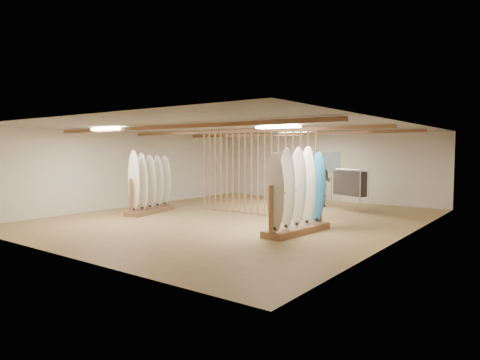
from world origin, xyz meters
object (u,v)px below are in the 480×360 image
Objects in this scene: rack_left at (150,193)px; shopper_a at (277,179)px; shopper_b at (320,178)px; clothing_rack_a at (303,180)px; rack_right at (297,204)px; clothing_rack_b at (350,183)px.

rack_left is 5.64m from shopper_a.
shopper_b is (3.88, 4.92, 0.37)m from rack_left.
shopper_b reaches higher than clothing_rack_a.
shopper_b is (-1.85, 5.05, 0.33)m from rack_right.
clothing_rack_a is at bearing 122.49° from rack_right.
clothing_rack_b is 0.81× the size of shopper_a.
clothing_rack_a is at bearing -164.36° from shopper_a.
rack_left reaches higher than shopper_a.
rack_right is 1.09× the size of shopper_b.
rack_left is 6.89m from clothing_rack_b.
clothing_rack_a is at bearing 147.12° from shopper_b.
rack_left is at bearing -101.84° from clothing_rack_a.
rack_left is at bearing -115.46° from clothing_rack_b.
clothing_rack_a is 2.74m from clothing_rack_b.
clothing_rack_b is at bearing 101.40° from rack_right.
clothing_rack_a is at bearing 51.09° from rack_left.
shopper_a is at bearing 131.54° from rack_right.
shopper_a is 2.21m from shopper_b.
shopper_b is (-1.37, 0.48, 0.09)m from clothing_rack_b.
rack_left reaches higher than clothing_rack_b.
clothing_rack_b is 3.65m from shopper_a.
rack_left is 5.74m from rack_right.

